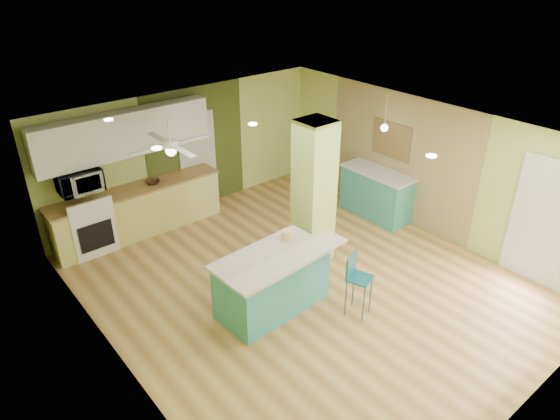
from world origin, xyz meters
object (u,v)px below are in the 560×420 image
at_px(side_counter, 376,193).
at_px(fruit_bowl, 153,182).
at_px(peninsula, 273,281).
at_px(bar_stool, 356,275).
at_px(canister, 287,235).

distance_m(side_counter, fruit_bowl, 4.37).
distance_m(peninsula, bar_stool, 1.22).
relative_size(bar_stool, side_counter, 0.67).
height_order(bar_stool, canister, canister).
distance_m(bar_stool, canister, 1.20).
bearing_deg(peninsula, side_counter, 12.58).
xyz_separation_m(side_counter, fruit_bowl, (-3.66, 2.34, 0.49)).
relative_size(fruit_bowl, canister, 1.55).
relative_size(peninsula, fruit_bowl, 7.58).
relative_size(peninsula, side_counter, 1.33).
relative_size(bar_stool, canister, 5.89).
distance_m(peninsula, canister, 0.73).
xyz_separation_m(bar_stool, fruit_bowl, (-1.06, 4.18, 0.31)).
xyz_separation_m(peninsula, fruit_bowl, (-0.20, 3.33, 0.49)).
bearing_deg(bar_stool, peninsula, 115.36).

